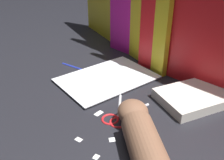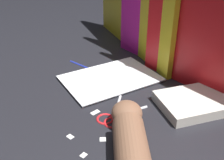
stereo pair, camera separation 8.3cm
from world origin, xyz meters
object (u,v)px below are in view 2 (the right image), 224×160
Objects in this scene: book_closed at (197,102)px; scissors at (114,115)px; paper_stack at (111,78)px; hand_forearm at (130,144)px.

book_closed is 1.53× the size of scissors.
hand_forearm is at bearing -24.26° from paper_stack.
book_closed is at bearing 102.69° from hand_forearm.
paper_stack is 0.32m from book_closed.
book_closed is at bearing 25.41° from paper_stack.
book_closed is at bearing 70.51° from scissors.
hand_forearm reaches higher than scissors.
paper_stack is 1.31× the size of book_closed.
paper_stack is 0.39m from hand_forearm.
scissors is (0.20, -0.11, 0.00)m from paper_stack.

